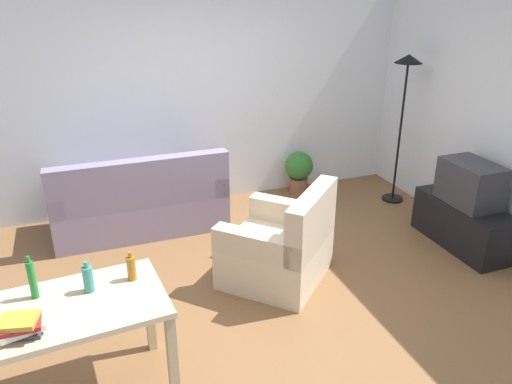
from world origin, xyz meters
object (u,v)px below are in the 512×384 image
tv (471,183)px  torchiere_lamp (405,89)px  desk (68,321)px  armchair (281,247)px  bottle_green (32,279)px  tv_stand (463,224)px  bottle_tall (88,279)px  bottle_amber (131,268)px  couch (141,204)px  book_stack (20,327)px  potted_plant (299,170)px

tv → torchiere_lamp: (-0.00, 1.24, 0.71)m
tv → desk: bearing=102.5°
torchiere_lamp → tv: bearing=-89.8°
armchair → bottle_green: bottle_green is taller
armchair → tv_stand: bearing=133.7°
bottle_tall → bottle_amber: bearing=9.2°
couch → armchair: (1.08, -1.45, 0.01)m
tv_stand → book_stack: 4.28m
tv_stand → bottle_green: 4.15m
torchiere_lamp → potted_plant: bearing=150.7°
tv_stand → bottle_green: (-4.04, -0.69, 0.65)m
armchair → torchiere_lamp: bearing=165.5°
armchair → bottle_green: 2.22m
desk → book_stack: bearing=-143.7°
desk → potted_plant: bearing=38.6°
couch → bottle_tall: 2.40m
torchiere_lamp → bottle_amber: torchiere_lamp is taller
torchiere_lamp → bottle_amber: (-3.44, -1.93, -0.56)m
couch → torchiere_lamp: torchiere_lamp is taller
tv_stand → book_stack: (-4.10, -1.07, 0.58)m
tv_stand → bottle_tall: size_ratio=5.08×
tv_stand → torchiere_lamp: bearing=0.0°
book_stack → torchiere_lamp: bearing=29.3°
tv → bottle_amber: size_ratio=2.89×
potted_plant → bottle_green: bottle_green is taller
couch → tv: 3.49m
tv → potted_plant: tv is taller
tv_stand → bottle_amber: 3.56m
couch → armchair: bearing=126.7°
torchiere_lamp → desk: torchiere_lamp is taller
tv_stand → armchair: 2.04m
torchiere_lamp → desk: size_ratio=1.44×
couch → desk: couch is taller
couch → tv: (3.12, -1.52, 0.39)m
couch → bottle_tall: bearing=75.1°
potted_plant → book_stack: size_ratio=2.13×
desk → book_stack: book_stack is taller
bottle_tall → torchiere_lamp: bearing=28.0°
tv → book_stack: bearing=104.6°
armchair → bottle_amber: bearing=-16.1°
bottle_tall → bottle_green: bearing=172.2°
bottle_green → bottle_tall: bottle_green is taller
tv_stand → couch: bearing=64.0°
tv_stand → bottle_tall: bearing=101.2°
bottle_tall → bottle_amber: size_ratio=1.04×
tv → potted_plant: size_ratio=1.05×
desk → potted_plant: size_ratio=2.21×
bottle_green → bottle_tall: 0.33m
torchiere_lamp → bottle_amber: 3.98m
tv → bottle_green: bottle_green is taller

